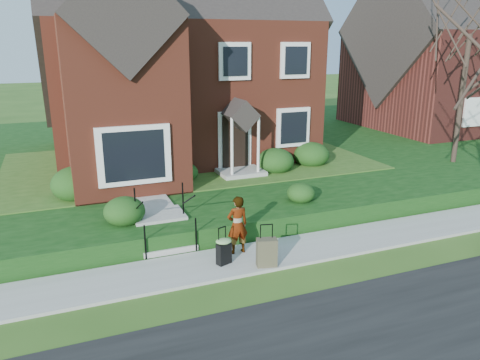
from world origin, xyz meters
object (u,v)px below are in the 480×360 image
front_steps (162,226)px  suitcase_black (224,250)px  woman (237,225)px  suitcase_olive (267,252)px

front_steps → suitcase_black: front_steps is taller
woman → suitcase_olive: 1.10m
woman → suitcase_olive: bearing=110.0°
front_steps → suitcase_olive: size_ratio=1.93×
front_steps → woman: woman is taller
suitcase_black → suitcase_olive: size_ratio=0.90×
woman → suitcase_black: size_ratio=1.61×
suitcase_olive → suitcase_black: bearing=166.0°
front_steps → woman: 2.21m
front_steps → suitcase_olive: bearing=-50.9°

